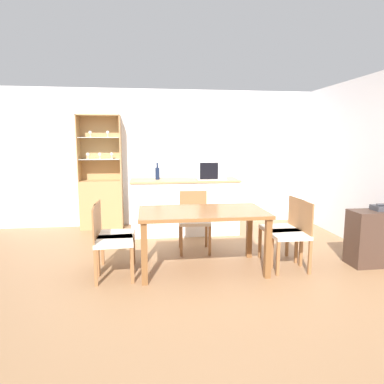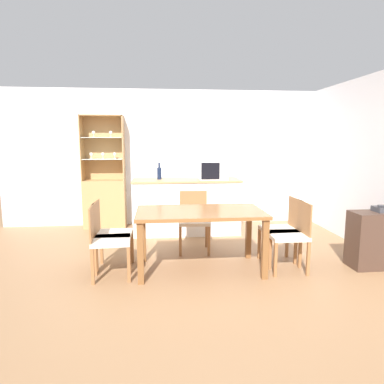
% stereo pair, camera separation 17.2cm
% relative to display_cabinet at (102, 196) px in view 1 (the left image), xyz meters
% --- Properties ---
extents(ground_plane, '(18.00, 18.00, 0.00)m').
position_rel_display_cabinet_xyz_m(ground_plane, '(1.48, -2.43, -0.61)').
color(ground_plane, '#936B47').
extents(wall_back, '(6.80, 0.06, 2.55)m').
position_rel_display_cabinet_xyz_m(wall_back, '(1.48, 0.20, 0.67)').
color(wall_back, silver).
rests_on(wall_back, ground_plane).
extents(kitchen_counter, '(1.85, 0.65, 0.94)m').
position_rel_display_cabinet_xyz_m(kitchen_counter, '(1.48, -0.54, -0.13)').
color(kitchen_counter, white).
rests_on(kitchen_counter, ground_plane).
extents(display_cabinet, '(0.76, 0.35, 2.06)m').
position_rel_display_cabinet_xyz_m(display_cabinet, '(0.00, 0.00, 0.00)').
color(display_cabinet, tan).
rests_on(display_cabinet, ground_plane).
extents(dining_table, '(1.55, 0.85, 0.75)m').
position_rel_display_cabinet_xyz_m(dining_table, '(1.50, -2.30, 0.05)').
color(dining_table, brown).
rests_on(dining_table, ground_plane).
extents(dining_chair_head_far, '(0.46, 0.46, 0.86)m').
position_rel_display_cabinet_xyz_m(dining_chair_head_far, '(1.50, -1.54, -0.15)').
color(dining_chair_head_far, beige).
rests_on(dining_chair_head_far, ground_plane).
extents(dining_chair_side_left_far, '(0.45, 0.45, 0.86)m').
position_rel_display_cabinet_xyz_m(dining_chair_side_left_far, '(0.39, -2.17, -0.15)').
color(dining_chair_side_left_far, beige).
rests_on(dining_chair_side_left_far, ground_plane).
extents(dining_chair_side_left_near, '(0.47, 0.47, 0.86)m').
position_rel_display_cabinet_xyz_m(dining_chair_side_left_near, '(0.39, -2.43, -0.15)').
color(dining_chair_side_left_near, beige).
rests_on(dining_chair_side_left_near, ground_plane).
extents(dining_chair_side_right_near, '(0.45, 0.45, 0.86)m').
position_rel_display_cabinet_xyz_m(dining_chair_side_right_near, '(2.61, -2.43, -0.15)').
color(dining_chair_side_right_near, beige).
rests_on(dining_chair_side_right_near, ground_plane).
extents(dining_chair_side_right_far, '(0.46, 0.46, 0.86)m').
position_rel_display_cabinet_xyz_m(dining_chair_side_right_far, '(2.61, -2.17, -0.15)').
color(dining_chair_side_right_far, beige).
rests_on(dining_chair_side_right_far, ground_plane).
extents(microwave, '(0.48, 0.37, 0.32)m').
position_rel_display_cabinet_xyz_m(microwave, '(1.93, -0.58, 0.50)').
color(microwave, silver).
rests_on(microwave, kitchen_counter).
extents(wine_bottle, '(0.07, 0.07, 0.29)m').
position_rel_display_cabinet_xyz_m(wine_bottle, '(1.01, -0.49, 0.45)').
color(wine_bottle, '#141E38').
rests_on(wine_bottle, kitchen_counter).
extents(side_cabinet, '(0.62, 0.35, 0.72)m').
position_rel_display_cabinet_xyz_m(side_cabinet, '(3.73, -2.43, -0.25)').
color(side_cabinet, '#422D23').
rests_on(side_cabinet, ground_plane).
extents(telephone, '(0.20, 0.19, 0.10)m').
position_rel_display_cabinet_xyz_m(telephone, '(3.81, -2.42, 0.15)').
color(telephone, '#38383D').
rests_on(telephone, side_cabinet).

